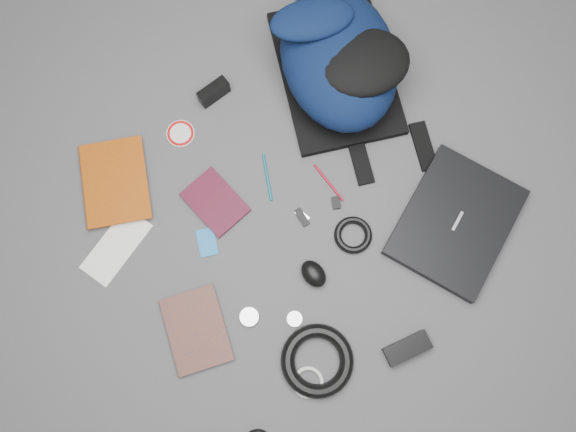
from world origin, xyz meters
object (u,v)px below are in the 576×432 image
mouse (314,274)px  power_brick (407,348)px  comic_book (169,339)px  dvd_case (215,202)px  backpack (339,58)px  laptop (456,222)px  compact_camera (214,92)px  textbook_red (83,188)px

mouse → power_brick: 0.34m
comic_book → dvd_case: bearing=55.7°
backpack → laptop: bearing=-67.5°
backpack → comic_book: backpack is taller
backpack → compact_camera: bearing=177.6°
laptop → mouse: 0.46m
laptop → textbook_red: (-0.90, 0.70, -0.00)m
backpack → compact_camera: (-0.37, 0.15, -0.08)m
backpack → compact_camera: backpack is taller
dvd_case → compact_camera: size_ratio=1.80×
laptop → power_brick: laptop is taller
laptop → mouse: bearing=140.0°
textbook_red → power_brick: power_brick is taller
textbook_red → power_brick: 1.09m
power_brick → textbook_red: bearing=129.1°
mouse → power_brick: mouse is taller
textbook_red → mouse: bearing=-31.0°
laptop → compact_camera: compact_camera is taller
laptop → dvd_case: size_ratio=2.08×
laptop → mouse: mouse is taller
laptop → comic_book: (-0.91, 0.17, -0.01)m
backpack → dvd_case: bearing=-144.6°
textbook_red → compact_camera: bearing=27.7°
backpack → comic_book: (-0.87, -0.44, -0.10)m
compact_camera → dvd_case: bearing=-126.1°
mouse → power_brick: size_ratio=0.66×
textbook_red → comic_book: textbook_red is taller
textbook_red → comic_book: 0.53m
backpack → laptop: 0.61m
dvd_case → power_brick: power_brick is taller
power_brick → backpack: bearing=77.7°
mouse → backpack: bearing=45.6°
dvd_case → comic_book: bearing=-149.2°
backpack → comic_book: size_ratio=2.37×
textbook_red → power_brick: bearing=-36.6°
power_brick → comic_book: bearing=153.1°
power_brick → compact_camera: bearing=101.6°
textbook_red → dvd_case: textbook_red is taller
backpack → power_brick: (-0.30, -0.83, -0.10)m
compact_camera → laptop: bearing=-67.4°
laptop → compact_camera: 0.85m
textbook_red → comic_book: (-0.00, -0.53, -0.01)m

